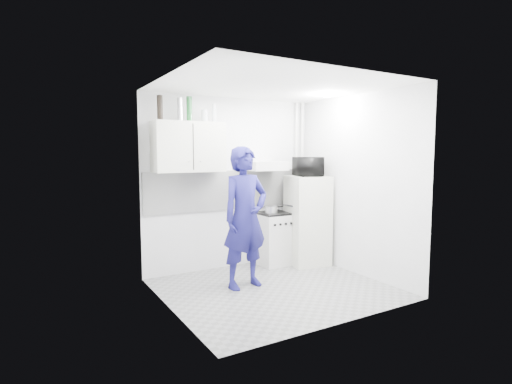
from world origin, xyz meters
TOP-DOWN VIEW (x-y plane):
  - floor at (0.00, 0.00)m, footprint 2.80×2.80m
  - ceiling at (0.00, 0.00)m, footprint 2.80×2.80m
  - wall_back at (0.00, 1.25)m, footprint 2.80×0.00m
  - wall_left at (-1.40, 0.00)m, footprint 0.00×2.60m
  - wall_right at (1.40, 0.00)m, footprint 0.00×2.60m
  - person at (-0.29, 0.28)m, footprint 0.72×0.52m
  - stove at (0.63, 1.00)m, footprint 0.50×0.50m
  - fridge at (1.10, 0.75)m, footprint 0.68×0.68m
  - stove_top at (0.63, 1.00)m, footprint 0.48×0.48m
  - saucepan at (0.56, 0.96)m, footprint 0.20×0.20m
  - microwave at (1.10, 0.75)m, footprint 0.63×0.53m
  - bottle_a at (-1.15, 1.07)m, footprint 0.08×0.08m
  - bottle_c at (-0.87, 1.07)m, footprint 0.08×0.08m
  - bottle_d at (-0.73, 1.07)m, footprint 0.08×0.08m
  - canister_b at (-0.50, 1.07)m, footprint 0.09×0.09m
  - bottle_e at (-0.36, 1.07)m, footprint 0.07×0.07m
  - upper_cabinet at (-0.75, 1.07)m, footprint 1.00×0.35m
  - range_hood at (0.45, 1.00)m, footprint 0.60×0.50m
  - backsplash at (0.00, 1.24)m, footprint 2.74×0.03m
  - pipe_a at (1.30, 1.17)m, footprint 0.05×0.05m
  - pipe_b at (1.18, 1.17)m, footprint 0.04×0.04m
  - ceiling_spot_fixture at (1.00, 0.20)m, footprint 0.10×0.10m

SIDE VIEW (x-z plane):
  - floor at x=0.00m, z-range 0.00..0.00m
  - stove at x=0.63m, z-range 0.00..0.80m
  - fridge at x=1.10m, z-range 0.00..1.41m
  - stove_top at x=0.63m, z-range 0.80..0.83m
  - saucepan at x=0.56m, z-range 0.83..0.94m
  - person at x=-0.29m, z-range 0.00..1.85m
  - backsplash at x=0.00m, z-range 0.90..1.50m
  - wall_left at x=-1.40m, z-range 0.00..2.60m
  - wall_right at x=1.40m, z-range 0.00..2.60m
  - pipe_a at x=1.30m, z-range 0.00..2.60m
  - pipe_b at x=1.18m, z-range 0.00..2.60m
  - wall_back at x=0.00m, z-range -0.10..2.70m
  - microwave at x=1.10m, z-range 1.41..1.70m
  - range_hood at x=0.45m, z-range 1.50..1.64m
  - upper_cabinet at x=-0.75m, z-range 1.50..2.20m
  - canister_b at x=-0.50m, z-range 2.20..2.38m
  - bottle_e at x=-0.36m, z-range 2.20..2.46m
  - bottle_c at x=-0.87m, z-range 2.20..2.52m
  - bottle_a at x=-1.15m, z-range 2.20..2.53m
  - bottle_d at x=-0.73m, z-range 2.20..2.54m
  - ceiling_spot_fixture at x=1.00m, z-range 2.56..2.58m
  - ceiling at x=0.00m, z-range 2.60..2.60m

